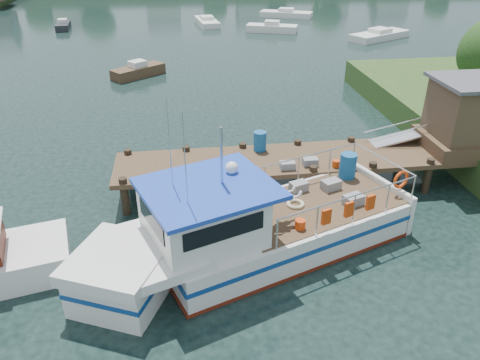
{
  "coord_description": "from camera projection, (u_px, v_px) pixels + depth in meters",
  "views": [
    {
      "loc": [
        -3.16,
        -17.42,
        10.06
      ],
      "look_at": [
        -1.0,
        -1.5,
        1.3
      ],
      "focal_mm": 35.0,
      "sensor_mm": 36.0,
      "label": 1
    }
  ],
  "objects": [
    {
      "name": "moored_far",
      "position": [
        286.0,
        14.0,
        58.13
      ],
      "size": [
        6.65,
        4.58,
        1.08
      ],
      "rotation": [
        0.0,
        0.0,
        -0.16
      ],
      "color": "silver",
      "rests_on": "ground"
    },
    {
      "name": "moored_e",
      "position": [
        63.0,
        25.0,
        51.46
      ],
      "size": [
        1.69,
        4.01,
        1.08
      ],
      "rotation": [
        0.0,
        0.0,
        0.27
      ],
      "color": "black",
      "rests_on": "ground"
    },
    {
      "name": "moored_rowboat",
      "position": [
        138.0,
        71.0,
        35.21
      ],
      "size": [
        4.08,
        3.64,
        1.19
      ],
      "rotation": [
        0.0,
        0.0,
        0.15
      ],
      "color": "#4A3623",
      "rests_on": "ground"
    },
    {
      "name": "lobster_boat",
      "position": [
        246.0,
        232.0,
        15.61
      ],
      "size": [
        12.0,
        7.05,
        5.93
      ],
      "rotation": [
        0.0,
        0.0,
        0.36
      ],
      "color": "silver",
      "rests_on": "ground"
    },
    {
      "name": "moored_c",
      "position": [
        379.0,
        35.0,
        46.92
      ],
      "size": [
        6.99,
        5.19,
        1.06
      ],
      "rotation": [
        0.0,
        0.0,
        0.32
      ],
      "color": "silver",
      "rests_on": "ground"
    },
    {
      "name": "moored_b",
      "position": [
        272.0,
        28.0,
        50.0
      ],
      "size": [
        5.63,
        3.53,
        1.18
      ],
      "rotation": [
        0.0,
        0.0,
        0.26
      ],
      "color": "silver",
      "rests_on": "ground"
    },
    {
      "name": "moored_d",
      "position": [
        207.0,
        22.0,
        53.68
      ],
      "size": [
        2.69,
        6.0,
        0.99
      ],
      "rotation": [
        0.0,
        0.0,
        -0.4
      ],
      "color": "silver",
      "rests_on": "ground"
    },
    {
      "name": "ground_plane",
      "position": [
        258.0,
        188.0,
        20.34
      ],
      "size": [
        160.0,
        160.0,
        0.0
      ],
      "primitive_type": "plane",
      "color": "black"
    },
    {
      "name": "dock",
      "position": [
        409.0,
        133.0,
        20.04
      ],
      "size": [
        16.6,
        3.0,
        4.78
      ],
      "color": "#4A3623",
      "rests_on": "ground"
    }
  ]
}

